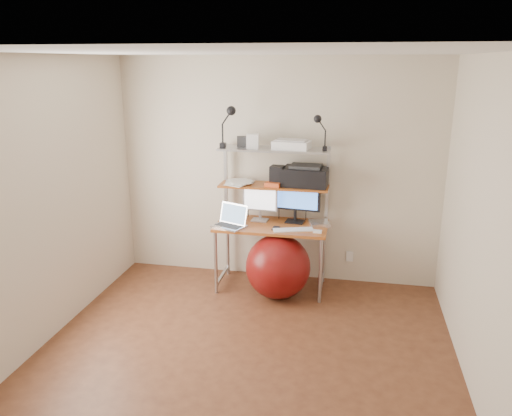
{
  "coord_description": "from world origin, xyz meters",
  "views": [
    {
      "loc": [
        0.83,
        -3.61,
        2.44
      ],
      "look_at": [
        -0.11,
        1.15,
        1.0
      ],
      "focal_mm": 35.0,
      "sensor_mm": 36.0,
      "label": 1
    }
  ],
  "objects_px": {
    "monitor_black": "(296,198)",
    "exercise_ball": "(278,267)",
    "laptop": "(231,221)",
    "printer": "(306,176)",
    "monitor_silver": "(260,200)"
  },
  "relations": [
    {
      "from": "monitor_silver",
      "to": "exercise_ball",
      "type": "height_order",
      "value": "monitor_silver"
    },
    {
      "from": "exercise_ball",
      "to": "printer",
      "type": "bearing_deg",
      "value": 58.42
    },
    {
      "from": "monitor_black",
      "to": "exercise_ball",
      "type": "distance_m",
      "value": 0.77
    },
    {
      "from": "monitor_black",
      "to": "exercise_ball",
      "type": "relative_size",
      "value": 0.79
    },
    {
      "from": "laptop",
      "to": "exercise_ball",
      "type": "height_order",
      "value": "laptop"
    },
    {
      "from": "monitor_silver",
      "to": "laptop",
      "type": "relative_size",
      "value": 1.05
    },
    {
      "from": "monitor_silver",
      "to": "laptop",
      "type": "distance_m",
      "value": 0.41
    },
    {
      "from": "monitor_silver",
      "to": "exercise_ball",
      "type": "distance_m",
      "value": 0.75
    },
    {
      "from": "laptop",
      "to": "printer",
      "type": "bearing_deg",
      "value": 44.02
    },
    {
      "from": "monitor_black",
      "to": "laptop",
      "type": "relative_size",
      "value": 1.31
    },
    {
      "from": "monitor_silver",
      "to": "monitor_black",
      "type": "bearing_deg",
      "value": 7.48
    },
    {
      "from": "monitor_black",
      "to": "laptop",
      "type": "bearing_deg",
      "value": -150.52
    },
    {
      "from": "laptop",
      "to": "printer",
      "type": "relative_size",
      "value": 0.83
    },
    {
      "from": "monitor_silver",
      "to": "exercise_ball",
      "type": "relative_size",
      "value": 0.63
    },
    {
      "from": "monitor_black",
      "to": "exercise_ball",
      "type": "height_order",
      "value": "monitor_black"
    }
  ]
}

